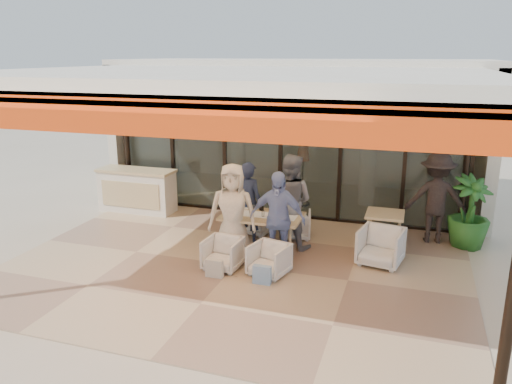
# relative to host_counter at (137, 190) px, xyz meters

# --- Properties ---
(ground) EXTENTS (70.00, 70.00, 0.00)m
(ground) POSITION_rel_host_counter_xyz_m (3.33, -2.30, -0.53)
(ground) COLOR #C6B293
(ground) RESTS_ON ground
(terrace_floor) EXTENTS (8.00, 6.00, 0.01)m
(terrace_floor) POSITION_rel_host_counter_xyz_m (3.33, -2.30, -0.53)
(terrace_floor) COLOR tan
(terrace_floor) RESTS_ON ground
(terrace_structure) EXTENTS (8.00, 6.00, 3.40)m
(terrace_structure) POSITION_rel_host_counter_xyz_m (3.33, -2.56, 2.72)
(terrace_structure) COLOR silver
(terrace_structure) RESTS_ON ground
(glass_storefront) EXTENTS (8.08, 0.10, 3.20)m
(glass_storefront) POSITION_rel_host_counter_xyz_m (3.33, 0.70, 1.07)
(glass_storefront) COLOR #9EADA3
(glass_storefront) RESTS_ON ground
(interior_block) EXTENTS (9.05, 3.62, 3.52)m
(interior_block) POSITION_rel_host_counter_xyz_m (3.34, 3.02, 1.70)
(interior_block) COLOR silver
(interior_block) RESTS_ON ground
(host_counter) EXTENTS (1.85, 0.65, 1.04)m
(host_counter) POSITION_rel_host_counter_xyz_m (0.00, 0.00, 0.00)
(host_counter) COLOR silver
(host_counter) RESTS_ON ground
(dining_table) EXTENTS (1.50, 0.90, 0.93)m
(dining_table) POSITION_rel_host_counter_xyz_m (3.58, -1.50, 0.15)
(dining_table) COLOR #D2BA80
(dining_table) RESTS_ON ground
(chair_far_left) EXTENTS (0.74, 0.71, 0.65)m
(chair_far_left) POSITION_rel_host_counter_xyz_m (3.17, -0.56, -0.21)
(chair_far_left) COLOR silver
(chair_far_left) RESTS_ON ground
(chair_far_right) EXTENTS (0.72, 0.69, 0.63)m
(chair_far_right) POSITION_rel_host_counter_xyz_m (4.01, -0.56, -0.22)
(chair_far_right) COLOR silver
(chair_far_right) RESTS_ON ground
(chair_near_left) EXTENTS (0.64, 0.60, 0.63)m
(chair_near_left) POSITION_rel_host_counter_xyz_m (3.17, -2.46, -0.22)
(chair_near_left) COLOR silver
(chair_near_left) RESTS_ON ground
(chair_near_right) EXTENTS (0.72, 0.69, 0.62)m
(chair_near_right) POSITION_rel_host_counter_xyz_m (4.01, -2.46, -0.22)
(chair_near_right) COLOR silver
(chair_near_right) RESTS_ON ground
(diner_navy) EXTENTS (0.68, 0.53, 1.64)m
(diner_navy) POSITION_rel_host_counter_xyz_m (3.17, -1.06, 0.29)
(diner_navy) COLOR #1A2139
(diner_navy) RESTS_ON ground
(diner_grey) EXTENTS (1.00, 0.83, 1.85)m
(diner_grey) POSITION_rel_host_counter_xyz_m (4.01, -1.06, 0.39)
(diner_grey) COLOR slate
(diner_grey) RESTS_ON ground
(diner_cream) EXTENTS (0.97, 0.73, 1.79)m
(diner_cream) POSITION_rel_host_counter_xyz_m (3.17, -1.96, 0.36)
(diner_cream) COLOR beige
(diner_cream) RESTS_ON ground
(diner_periwinkle) EXTENTS (1.02, 0.44, 1.72)m
(diner_periwinkle) POSITION_rel_host_counter_xyz_m (4.01, -1.96, 0.33)
(diner_periwinkle) COLOR #7D99D1
(diner_periwinkle) RESTS_ON ground
(tote_bag_cream) EXTENTS (0.30, 0.10, 0.34)m
(tote_bag_cream) POSITION_rel_host_counter_xyz_m (3.17, -2.86, -0.36)
(tote_bag_cream) COLOR silver
(tote_bag_cream) RESTS_ON ground
(tote_bag_blue) EXTENTS (0.30, 0.10, 0.34)m
(tote_bag_blue) POSITION_rel_host_counter_xyz_m (4.01, -2.86, -0.36)
(tote_bag_blue) COLOR #99BFD8
(tote_bag_blue) RESTS_ON ground
(side_table) EXTENTS (0.70, 0.70, 0.74)m
(side_table) POSITION_rel_host_counter_xyz_m (5.77, -0.66, 0.11)
(side_table) COLOR #D2BA80
(side_table) RESTS_ON ground
(side_chair) EXTENTS (0.84, 0.81, 0.75)m
(side_chair) POSITION_rel_host_counter_xyz_m (5.77, -1.41, -0.15)
(side_chair) COLOR silver
(side_chair) RESTS_ON ground
(standing_woman) EXTENTS (1.23, 0.77, 1.83)m
(standing_woman) POSITION_rel_host_counter_xyz_m (6.68, 0.07, 0.38)
(standing_woman) COLOR black
(standing_woman) RESTS_ON ground
(potted_palm) EXTENTS (1.12, 1.12, 1.43)m
(potted_palm) POSITION_rel_host_counter_xyz_m (7.30, -0.00, 0.18)
(potted_palm) COLOR #1E5919
(potted_palm) RESTS_ON ground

